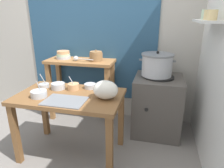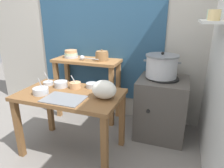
{
  "view_description": "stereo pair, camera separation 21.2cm",
  "coord_description": "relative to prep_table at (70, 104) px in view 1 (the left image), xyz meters",
  "views": [
    {
      "loc": [
        0.83,
        -1.78,
        1.52
      ],
      "look_at": [
        0.37,
        0.16,
        0.82
      ],
      "focal_mm": 32.44,
      "sensor_mm": 36.0,
      "label": 1
    },
    {
      "loc": [
        1.03,
        -1.72,
        1.52
      ],
      "look_at": [
        0.37,
        0.16,
        0.82
      ],
      "focal_mm": 32.44,
      "sensor_mm": 36.0,
      "label": 2
    }
  ],
  "objects": [
    {
      "name": "plastic_bag",
      "position": [
        0.4,
        -0.02,
        0.2
      ],
      "size": [
        0.25,
        0.2,
        0.19
      ],
      "primitive_type": "ellipsoid",
      "color": "silver",
      "rests_on": "prep_table"
    },
    {
      "name": "stove_block",
      "position": [
        0.9,
        0.69,
        -0.23
      ],
      "size": [
        0.6,
        0.61,
        0.78
      ],
      "color": "#4C4742",
      "rests_on": "ground"
    },
    {
      "name": "prep_bowl_4",
      "position": [
        -0.02,
        0.15,
        0.15
      ],
      "size": [
        0.13,
        0.13,
        0.16
      ],
      "color": "tan",
      "rests_on": "prep_table"
    },
    {
      "name": "prep_bowl_2",
      "position": [
        -0.19,
        0.13,
        0.15
      ],
      "size": [
        0.15,
        0.15,
        0.07
      ],
      "color": "#B7BABF",
      "rests_on": "prep_table"
    },
    {
      "name": "steamer_pot",
      "position": [
        0.86,
        0.71,
        0.31
      ],
      "size": [
        0.44,
        0.39,
        0.31
      ],
      "color": "#B7BABF",
      "rests_on": "stove_block"
    },
    {
      "name": "ground_plane",
      "position": [
        0.05,
        -0.01,
        -0.61
      ],
      "size": [
        9.0,
        9.0,
        0.0
      ],
      "primitive_type": "plane",
      "color": "gray"
    },
    {
      "name": "clay_pot",
      "position": [
        0.04,
        0.82,
        0.35
      ],
      "size": [
        0.18,
        0.18,
        0.15
      ],
      "color": "olive",
      "rests_on": "back_shelf_table"
    },
    {
      "name": "serving_tray",
      "position": [
        0.03,
        -0.17,
        0.12
      ],
      "size": [
        0.4,
        0.28,
        0.01
      ],
      "primitive_type": "cube",
      "color": "slate",
      "rests_on": "prep_table"
    },
    {
      "name": "prep_bowl_1",
      "position": [
        -0.27,
        -0.13,
        0.15
      ],
      "size": [
        0.16,
        0.16,
        0.18
      ],
      "color": "#B7BABF",
      "rests_on": "prep_table"
    },
    {
      "name": "ladle",
      "position": [
        -0.22,
        0.74,
        0.33
      ],
      "size": [
        0.3,
        0.08,
        0.07
      ],
      "color": "#B7BABF",
      "rests_on": "back_shelf_table"
    },
    {
      "name": "prep_table",
      "position": [
        0.0,
        0.0,
        0.0
      ],
      "size": [
        1.1,
        0.66,
        0.72
      ],
      "color": "brown",
      "rests_on": "ground"
    },
    {
      "name": "prep_bowl_0",
      "position": [
        -0.37,
        0.14,
        0.13
      ],
      "size": [
        0.11,
        0.11,
        0.17
      ],
      "color": "#B7BABF",
      "rests_on": "prep_table"
    },
    {
      "name": "wall_back",
      "position": [
        0.14,
        1.08,
        0.69
      ],
      "size": [
        4.4,
        0.12,
        2.6
      ],
      "color": "#B2ADA3",
      "rests_on": "ground"
    },
    {
      "name": "bowl_stack_enamel",
      "position": [
        -0.46,
        0.85,
        0.34
      ],
      "size": [
        0.2,
        0.2,
        0.11
      ],
      "color": "#B7BABF",
      "rests_on": "back_shelf_table"
    },
    {
      "name": "back_shelf_table",
      "position": [
        -0.2,
        0.82,
        0.07
      ],
      "size": [
        0.96,
        0.4,
        0.9
      ],
      "color": "#9E6B3D",
      "rests_on": "ground"
    },
    {
      "name": "prep_bowl_3",
      "position": [
        0.15,
        0.23,
        0.14
      ],
      "size": [
        0.13,
        0.13,
        0.05
      ],
      "color": "#B7BABF",
      "rests_on": "prep_table"
    }
  ]
}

